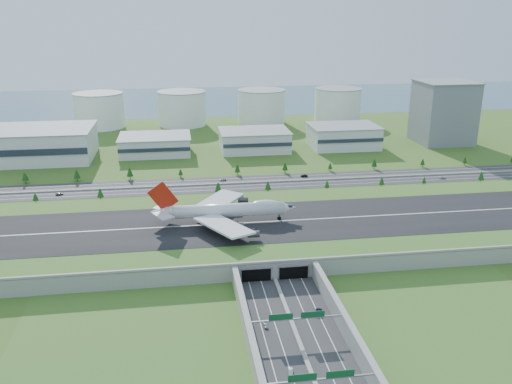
{
  "coord_description": "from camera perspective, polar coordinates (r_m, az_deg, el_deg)",
  "views": [
    {
      "loc": [
        -40.17,
        -265.49,
        114.75
      ],
      "look_at": [
        3.84,
        35.0,
        13.42
      ],
      "focal_mm": 38.0,
      "sensor_mm": 36.0,
      "label": 1
    }
  ],
  "objects": [
    {
      "name": "car_7",
      "position": [
        387.4,
        -3.52,
        1.32
      ],
      "size": [
        5.22,
        2.69,
        1.45
      ],
      "primitive_type": "imported",
      "rotation": [
        0.0,
        0.0,
        -1.43
      ],
      "color": "silver",
      "rests_on": "ground"
    },
    {
      "name": "tree_row",
      "position": [
        378.55,
        -3.93,
        1.51
      ],
      "size": [
        509.59,
        48.69,
        8.43
      ],
      "color": "#3D2819",
      "rests_on": "ground"
    },
    {
      "name": "airfield_deck",
      "position": [
        290.32,
        0.25,
        -3.95
      ],
      "size": [
        520.0,
        100.0,
        9.2
      ],
      "color": "gray",
      "rests_on": "ground"
    },
    {
      "name": "car_2",
      "position": [
        223.06,
        6.6,
        -12.38
      ],
      "size": [
        4.43,
        6.1,
        1.54
      ],
      "primitive_type": "imported",
      "rotation": [
        0.0,
        0.0,
        2.76
      ],
      "color": "#0B0C3B",
      "rests_on": "ground"
    },
    {
      "name": "car_6",
      "position": [
        413.61,
        19.05,
        1.42
      ],
      "size": [
        5.15,
        2.85,
        1.36
      ],
      "primitive_type": "imported",
      "rotation": [
        0.0,
        0.0,
        1.45
      ],
      "color": "silver",
      "rests_on": "ground"
    },
    {
      "name": "underpass_road",
      "position": [
        203.92,
        4.56,
        -14.7
      ],
      "size": [
        38.8,
        120.4,
        8.0
      ],
      "color": "#28282B",
      "rests_on": "ground"
    },
    {
      "name": "boeing_747",
      "position": [
        287.48,
        -3.34,
        -1.92
      ],
      "size": [
        78.35,
        74.04,
        24.22
      ],
      "rotation": [
        0.0,
        0.0,
        -0.02
      ],
      "color": "silver",
      "rests_on": "airfield_deck"
    },
    {
      "name": "car_1",
      "position": [
        190.5,
        3.65,
        -18.34
      ],
      "size": [
        1.97,
        4.14,
        1.31
      ],
      "primitive_type": "imported",
      "rotation": [
        0.0,
        0.0,
        -0.15
      ],
      "color": "silver",
      "rests_on": "ground"
    },
    {
      "name": "office_tower",
      "position": [
        526.63,
        19.13,
        7.91
      ],
      "size": [
        46.0,
        46.0,
        55.0
      ],
      "primitive_type": "cube",
      "color": "slate",
      "rests_on": "ground"
    },
    {
      "name": "fuel_tank_d",
      "position": [
        609.37,
        8.59,
        9.06
      ],
      "size": [
        50.0,
        50.0,
        35.0
      ],
      "primitive_type": "cylinder",
      "color": "white",
      "rests_on": "ground"
    },
    {
      "name": "car_0",
      "position": [
        213.37,
        1.02,
        -13.84
      ],
      "size": [
        1.66,
        3.89,
        1.31
      ],
      "primitive_type": "imported",
      "rotation": [
        0.0,
        0.0,
        0.03
      ],
      "color": "#BCBDC2",
      "rests_on": "ground"
    },
    {
      "name": "car_5",
      "position": [
        396.99,
        5.09,
        1.72
      ],
      "size": [
        5.15,
        1.99,
        1.67
      ],
      "primitive_type": "imported",
      "rotation": [
        0.0,
        0.0,
        -1.61
      ],
      "color": "black",
      "rests_on": "ground"
    },
    {
      "name": "hangar_mid_c",
      "position": [
        489.51,
        9.17,
        5.8
      ],
      "size": [
        58.0,
        42.0,
        19.0
      ],
      "primitive_type": "cube",
      "color": "silver",
      "rests_on": "ground"
    },
    {
      "name": "hangar_mid_b",
      "position": [
        472.23,
        -0.19,
        5.45
      ],
      "size": [
        58.0,
        42.0,
        17.0
      ],
      "primitive_type": "cube",
      "color": "silver",
      "rests_on": "ground"
    },
    {
      "name": "hangar_west",
      "position": [
        479.84,
        -23.89,
        4.56
      ],
      "size": [
        120.0,
        60.0,
        25.0
      ],
      "primitive_type": "cube",
      "color": "silver",
      "rests_on": "ground"
    },
    {
      "name": "hangar_mid_a",
      "position": [
        468.36,
        -10.57,
        4.9
      ],
      "size": [
        58.0,
        42.0,
        15.0
      ],
      "primitive_type": "cube",
      "color": "silver",
      "rests_on": "ground"
    },
    {
      "name": "fuel_tank_b",
      "position": [
        583.67,
        -7.8,
        8.69
      ],
      "size": [
        50.0,
        50.0,
        35.0
      ],
      "primitive_type": "cylinder",
      "color": "white",
      "rests_on": "ground"
    },
    {
      "name": "car_4",
      "position": [
        378.85,
        -19.99,
        -0.17
      ],
      "size": [
        5.37,
        3.62,
        1.7
      ],
      "primitive_type": "imported",
      "rotation": [
        0.0,
        0.0,
        1.93
      ],
      "color": "#535458",
      "rests_on": "ground"
    },
    {
      "name": "bay_water",
      "position": [
        755.33,
        -5.26,
        9.64
      ],
      "size": [
        1200.0,
        260.0,
        0.06
      ],
      "primitive_type": "cube",
      "color": "#395B6E",
      "rests_on": "ground"
    },
    {
      "name": "fuel_tank_c",
      "position": [
        590.57,
        0.57,
        8.97
      ],
      "size": [
        50.0,
        50.0,
        35.0
      ],
      "primitive_type": "cylinder",
      "color": "white",
      "rests_on": "ground"
    },
    {
      "name": "sign_gantry_near",
      "position": [
        205.63,
        4.31,
        -13.22
      ],
      "size": [
        38.7,
        0.7,
        9.8
      ],
      "color": "gray",
      "rests_on": "ground"
    },
    {
      "name": "north_expressway",
      "position": [
        380.42,
        -1.88,
        0.89
      ],
      "size": [
        560.0,
        36.0,
        0.12
      ],
      "primitive_type": "cube",
      "color": "#28282B",
      "rests_on": "ground"
    },
    {
      "name": "sign_gantry_far",
      "position": [
        177.7,
        6.88,
        -19.05
      ],
      "size": [
        38.7,
        0.7,
        9.8
      ],
      "color": "gray",
      "rests_on": "ground"
    },
    {
      "name": "fuel_tank_a",
      "position": [
        589.08,
        -16.17,
        8.23
      ],
      "size": [
        50.0,
        50.0,
        35.0
      ],
      "primitive_type": "cylinder",
      "color": "white",
      "rests_on": "ground"
    },
    {
      "name": "ground",
      "position": [
        292.0,
        0.25,
        -4.69
      ],
      "size": [
        1200.0,
        1200.0,
        0.0
      ],
      "primitive_type": "plane",
      "color": "#36561B",
      "rests_on": "ground"
    }
  ]
}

